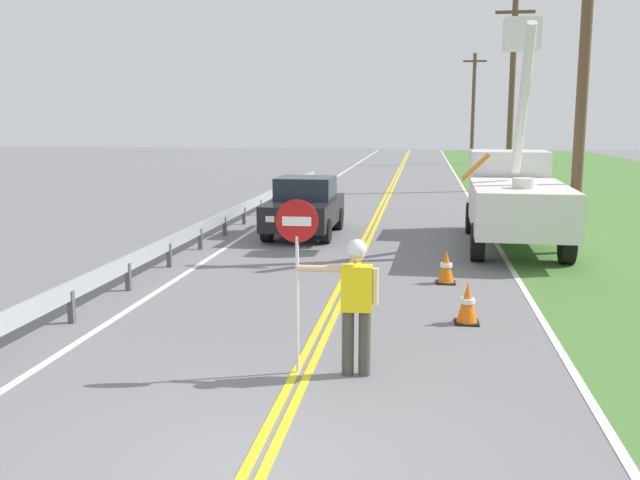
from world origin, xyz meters
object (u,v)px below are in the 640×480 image
at_px(stop_sign_paddle, 297,247).
at_px(utility_pole_near, 583,79).
at_px(traffic_cone_lead, 467,304).
at_px(utility_bucket_truck, 514,192).
at_px(utility_pole_far, 473,107).
at_px(flagger_worker, 356,298).
at_px(oncoming_sedan_nearest, 305,207).
at_px(traffic_cone_mid, 446,267).
at_px(utility_pole_mid, 512,93).

distance_m(stop_sign_paddle, utility_pole_near, 11.28).
bearing_deg(stop_sign_paddle, traffic_cone_lead, 48.40).
relative_size(utility_bucket_truck, utility_pole_far, 0.81).
relative_size(stop_sign_paddle, utility_bucket_truck, 0.34).
xyz_separation_m(utility_pole_near, traffic_cone_lead, (-3.06, -6.84, -4.02)).
height_order(flagger_worker, stop_sign_paddle, stop_sign_paddle).
relative_size(utility_bucket_truck, oncoming_sedan_nearest, 1.66).
xyz_separation_m(traffic_cone_lead, traffic_cone_mid, (-0.26, 2.91, 0.00)).
bearing_deg(traffic_cone_lead, stop_sign_paddle, -131.60).
bearing_deg(traffic_cone_mid, oncoming_sedan_nearest, 124.51).
distance_m(oncoming_sedan_nearest, utility_pole_near, 8.27).
xyz_separation_m(stop_sign_paddle, traffic_cone_mid, (2.12, 5.59, -1.37)).
distance_m(utility_bucket_truck, traffic_cone_lead, 8.16).
xyz_separation_m(oncoming_sedan_nearest, traffic_cone_mid, (3.94, -5.73, -0.50)).
bearing_deg(traffic_cone_mid, flagger_worker, -103.71).
bearing_deg(utility_pole_far, traffic_cone_mid, -94.45).
bearing_deg(stop_sign_paddle, utility_pole_near, 60.25).
relative_size(flagger_worker, traffic_cone_lead, 2.61).
bearing_deg(utility_pole_mid, utility_pole_near, -90.84).
relative_size(flagger_worker, traffic_cone_mid, 2.61).
xyz_separation_m(stop_sign_paddle, utility_pole_mid, (5.68, 25.85, 2.94)).
height_order(flagger_worker, utility_pole_near, utility_pole_near).
relative_size(oncoming_sedan_nearest, traffic_cone_mid, 5.91).
relative_size(utility_pole_near, utility_pole_mid, 0.93).
bearing_deg(oncoming_sedan_nearest, traffic_cone_mid, -55.49).
relative_size(traffic_cone_lead, traffic_cone_mid, 1.00).
distance_m(utility_bucket_truck, utility_pole_mid, 15.68).
bearing_deg(utility_bucket_truck, utility_pole_mid, 83.90).
height_order(utility_bucket_truck, utility_pole_near, utility_pole_near).
distance_m(stop_sign_paddle, traffic_cone_lead, 3.84).
height_order(utility_pole_mid, traffic_cone_lead, utility_pole_mid).
distance_m(stop_sign_paddle, oncoming_sedan_nearest, 11.50).
bearing_deg(traffic_cone_mid, utility_pole_far, 85.55).
bearing_deg(utility_bucket_truck, oncoming_sedan_nearest, 172.88).
height_order(flagger_worker, oncoming_sedan_nearest, flagger_worker).
relative_size(utility_pole_mid, traffic_cone_lead, 12.75).
relative_size(flagger_worker, utility_pole_near, 0.22).
distance_m(oncoming_sedan_nearest, traffic_cone_mid, 6.98).
relative_size(oncoming_sedan_nearest, traffic_cone_lead, 5.91).
height_order(utility_pole_near, traffic_cone_lead, utility_pole_near).
distance_m(utility_pole_mid, traffic_cone_mid, 21.01).
xyz_separation_m(flagger_worker, utility_bucket_truck, (3.28, 10.56, 0.38)).
bearing_deg(traffic_cone_lead, utility_pole_far, 86.16).
relative_size(flagger_worker, utility_pole_mid, 0.20).
distance_m(flagger_worker, traffic_cone_mid, 5.77).
distance_m(oncoming_sedan_nearest, utility_pole_far, 37.13).
height_order(flagger_worker, traffic_cone_lead, flagger_worker).
height_order(utility_bucket_truck, utility_pole_mid, utility_pole_mid).
relative_size(stop_sign_paddle, utility_pole_near, 0.28).
height_order(flagger_worker, utility_bucket_truck, utility_bucket_truck).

